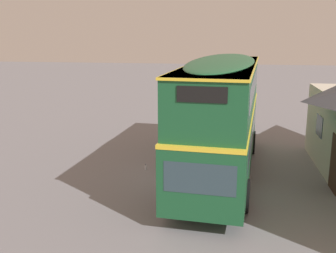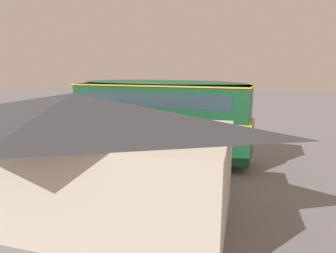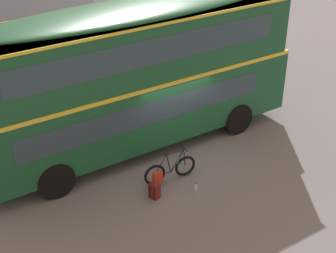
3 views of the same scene
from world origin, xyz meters
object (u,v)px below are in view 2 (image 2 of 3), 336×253
Objects in this scene: water_bottle_clear_plastic at (174,144)px; touring_bicycle at (176,144)px; backpack_on_ground at (189,144)px; double_decker_bus at (159,116)px.

touring_bicycle is at bearing 111.53° from water_bottle_clear_plastic.
touring_bicycle is 0.93m from backpack_on_ground.
backpack_on_ground is 1.26m from water_bottle_clear_plastic.
double_decker_bus is 6.47× the size of touring_bicycle.
backpack_on_ground is 2.18× the size of water_bottle_clear_plastic.
double_decker_bus is 45.25× the size of water_bottle_clear_plastic.
backpack_on_ground is at bearing 159.05° from water_bottle_clear_plastic.
double_decker_bus is at bearing 64.94° from backpack_on_ground.
water_bottle_clear_plastic is at bearing -68.47° from touring_bicycle.
backpack_on_ground is (-1.26, -2.69, -2.37)m from double_decker_bus.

